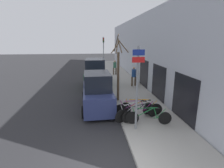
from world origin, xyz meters
TOP-DOWN VIEW (x-y plane):
  - ground_plane at (0.00, 11.20)m, footprint 80.00×80.00m
  - sidewalk_curb at (2.60, 14.00)m, footprint 3.20×32.00m
  - building_facade at (4.35, 13.92)m, footprint 0.23×32.00m
  - signpost at (1.55, 2.66)m, footprint 0.55×0.12m
  - bicycle_0 at (2.30, 3.06)m, footprint 2.22×0.50m
  - bicycle_1 at (2.06, 3.59)m, footprint 2.13×0.83m
  - bicycle_2 at (1.80, 3.79)m, footprint 2.29×1.20m
  - bicycle_3 at (1.94, 4.09)m, footprint 2.37×0.48m
  - bicycle_4 at (2.27, 4.31)m, footprint 2.28×0.67m
  - parked_car_0 at (-0.10, 5.82)m, footprint 2.01×4.39m
  - parked_car_1 at (-0.08, 11.02)m, footprint 2.14×4.57m
  - pedestrian_near at (3.33, 10.40)m, footprint 0.46×0.39m
  - pedestrian_far at (2.38, 15.97)m, footprint 0.44×0.38m
  - street_tree at (1.34, 6.75)m, footprint 1.19×2.19m
  - traffic_light at (1.26, 18.92)m, footprint 0.20×0.30m

SIDE VIEW (x-z plane):
  - ground_plane at x=0.00m, z-range 0.00..0.00m
  - sidewalk_curb at x=2.60m, z-range 0.00..0.15m
  - bicycle_1 at x=2.06m, z-range 0.09..0.96m
  - bicycle_4 at x=2.27m, z-range 0.09..0.97m
  - bicycle_0 at x=2.30m, z-range 0.09..0.98m
  - bicycle_3 at x=1.94m, z-range 0.09..0.99m
  - bicycle_2 at x=1.80m, z-range 0.08..1.03m
  - parked_car_0 at x=-0.10m, z-range -0.12..2.19m
  - pedestrian_far at x=2.38m, z-range 0.28..1.98m
  - parked_car_1 at x=-0.08m, z-range -0.13..2.45m
  - pedestrian_near at x=3.33m, z-range 0.29..2.04m
  - signpost at x=1.55m, z-range 0.33..4.16m
  - street_tree at x=1.34m, z-range 0.04..4.47m
  - traffic_light at x=1.26m, z-range 0.78..5.28m
  - building_facade at x=4.35m, z-range -0.02..6.48m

